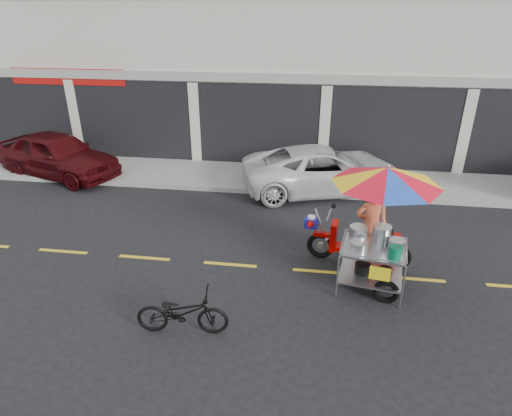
# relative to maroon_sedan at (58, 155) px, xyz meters

# --- Properties ---
(ground) EXTENTS (90.00, 90.00, 0.00)m
(ground) POSITION_rel_maroon_sedan_xyz_m (8.76, -4.65, -0.74)
(ground) COLOR black
(sidewalk) EXTENTS (45.00, 3.00, 0.15)m
(sidewalk) POSITION_rel_maroon_sedan_xyz_m (8.76, 0.85, -0.67)
(sidewalk) COLOR gray
(sidewalk) RESTS_ON ground
(shophouse_block) EXTENTS (36.00, 8.11, 10.40)m
(shophouse_block) POSITION_rel_maroon_sedan_xyz_m (11.57, 5.94, 3.49)
(shophouse_block) COLOR beige
(shophouse_block) RESTS_ON ground
(centerline) EXTENTS (42.00, 0.10, 0.01)m
(centerline) POSITION_rel_maroon_sedan_xyz_m (8.76, -4.65, -0.74)
(centerline) COLOR gold
(centerline) RESTS_ON ground
(maroon_sedan) EXTENTS (4.70, 3.05, 1.49)m
(maroon_sedan) POSITION_rel_maroon_sedan_xyz_m (0.00, 0.00, 0.00)
(maroon_sedan) COLOR #3B070B
(maroon_sedan) RESTS_ON ground
(white_pickup) EXTENTS (5.38, 3.56, 1.37)m
(white_pickup) POSITION_rel_maroon_sedan_xyz_m (8.78, -0.03, -0.06)
(white_pickup) COLOR silver
(white_pickup) RESTS_ON ground
(near_bicycle) EXTENTS (1.65, 0.71, 0.84)m
(near_bicycle) POSITION_rel_maroon_sedan_xyz_m (6.37, -6.90, -0.32)
(near_bicycle) COLOR black
(near_bicycle) RESTS_ON ground
(food_vendor_rig) EXTENTS (2.63, 2.39, 2.65)m
(food_vendor_rig) POSITION_rel_maroon_sedan_xyz_m (9.76, -4.74, 0.92)
(food_vendor_rig) COLOR black
(food_vendor_rig) RESTS_ON ground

